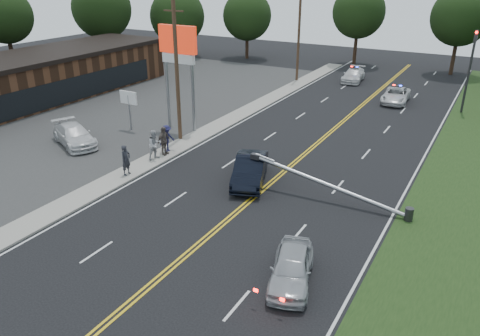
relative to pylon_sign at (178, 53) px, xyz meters
The scene contains 26 objects.
ground 18.50m from the pylon_sign, 53.13° to the right, with size 120.00×120.00×0.00m, color black.
parking_lot 11.92m from the pylon_sign, 157.17° to the right, with size 25.00×60.00×0.01m, color #2D2D2D.
sidewalk 7.46m from the pylon_sign, 62.30° to the right, with size 1.80×70.00×0.12m, color gray.
centerline_yellow 12.73m from the pylon_sign, 20.85° to the right, with size 0.36×80.00×0.00m, color gold.
pharmacy_building 17.90m from the pylon_sign, behind, with size 8.40×30.40×4.30m.
pylon_sign is the anchor object (origin of this frame).
small_sign 5.45m from the pylon_sign, 150.26° to the right, with size 1.60×0.14×3.10m.
traffic_signal 24.75m from the pylon_sign, 40.39° to the left, with size 0.28×0.41×7.05m.
fallen_streetlight 16.66m from the pylon_sign, 22.22° to the right, with size 9.36×0.44×1.91m.
utility_pole_mid 2.55m from the pylon_sign, 56.98° to the right, with size 1.60×0.28×10.00m.
utility_pole_far 20.06m from the pylon_sign, 86.28° to the left, with size 1.60×0.28×10.00m.
tree_2 27.36m from the pylon_sign, 169.33° to the left, with size 5.95×5.95×9.92m.
tree_3 30.03m from the pylon_sign, 145.04° to the left, with size 7.42×7.42×10.58m.
tree_4 32.24m from the pylon_sign, 126.67° to the left, with size 7.48×7.48×9.22m.
tree_5 31.08m from the pylon_sign, 109.16° to the left, with size 6.53×6.53×8.95m.
tree_6 32.48m from the pylon_sign, 82.67° to the left, with size 6.51×6.51×9.83m.
tree_7 35.95m from the pylon_sign, 63.72° to the left, with size 6.63×6.63×9.91m.
crashed_sedan 12.21m from the pylon_sign, 32.44° to the right, with size 1.72×4.94×1.63m, color black.
waiting_sedan 21.23m from the pylon_sign, 41.47° to the right, with size 1.64×4.08×1.39m, color #ABAEB3.
parked_car 9.69m from the pylon_sign, 125.67° to the right, with size 2.05×5.03×1.46m, color silver.
emergency_a 21.59m from the pylon_sign, 51.79° to the left, with size 2.25×4.87×1.35m, color silver.
emergency_b 24.54m from the pylon_sign, 73.33° to the left, with size 2.01×4.95×1.44m, color silver.
bystander_a 10.45m from the pylon_sign, 75.46° to the right, with size 0.70×0.46×1.91m, color #24242B.
bystander_b 8.08m from the pylon_sign, 69.77° to the right, with size 0.97×0.76×2.00m, color #A2A2A7.
bystander_c 7.03m from the pylon_sign, 65.73° to the right, with size 1.21×0.70×1.88m, color #1D1C46.
bystander_d 7.45m from the pylon_sign, 66.26° to the right, with size 1.17×0.49×1.99m, color #5E514B.
Camera 1 is at (10.87, -14.46, 12.08)m, focal length 35.00 mm.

